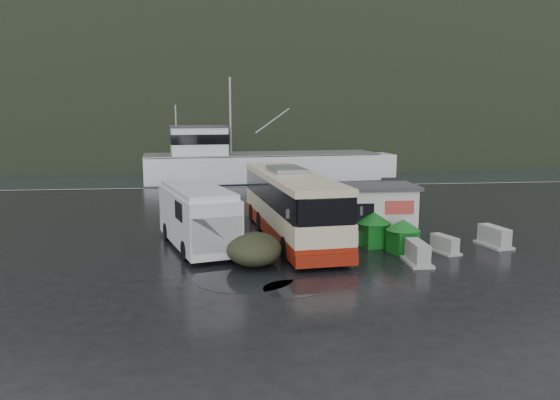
{
  "coord_description": "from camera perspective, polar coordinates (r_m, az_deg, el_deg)",
  "views": [
    {
      "loc": [
        -2.3,
        -23.46,
        5.91
      ],
      "look_at": [
        0.71,
        2.57,
        1.7
      ],
      "focal_mm": 35.0,
      "sensor_mm": 36.0,
      "label": 1
    }
  ],
  "objects": [
    {
      "name": "quay_edge",
      "position": [
        43.92,
        -3.53,
        1.37
      ],
      "size": [
        160.0,
        0.6,
        1.5
      ],
      "primitive_type": "cube",
      "color": "#999993",
      "rests_on": "ground"
    },
    {
      "name": "waste_bin_left",
      "position": [
        23.89,
        12.65,
        -5.42
      ],
      "size": [
        1.29,
        1.29,
        1.46
      ],
      "primitive_type": null,
      "rotation": [
        0.0,
        0.0,
        0.28
      ],
      "color": "#11631A",
      "rests_on": "ground"
    },
    {
      "name": "ground",
      "position": [
        24.3,
        -0.97,
        -4.95
      ],
      "size": [
        160.0,
        160.0,
        0.0
      ],
      "primitive_type": "plane",
      "color": "black",
      "rests_on": "ground"
    },
    {
      "name": "waste_bin_right",
      "position": [
        24.75,
        9.67,
        -4.82
      ],
      "size": [
        1.36,
        1.36,
        1.57
      ],
      "primitive_type": null,
      "rotation": [
        0.0,
        0.0,
        0.24
      ],
      "color": "#11631A",
      "rests_on": "ground"
    },
    {
      "name": "jersey_barrier_b",
      "position": [
        22.41,
        14.11,
        -6.44
      ],
      "size": [
        0.95,
        1.79,
        0.88
      ],
      "primitive_type": null,
      "rotation": [
        0.0,
        0.0,
        -0.04
      ],
      "color": "#999993",
      "rests_on": "ground"
    },
    {
      "name": "headland",
      "position": [
        273.8,
        -4.06,
        7.86
      ],
      "size": [
        780.0,
        540.0,
        570.0
      ],
      "primitive_type": "ellipsoid",
      "color": "black",
      "rests_on": "ground"
    },
    {
      "name": "ticket_kiosk",
      "position": [
        26.15,
        10.21,
        -4.08
      ],
      "size": [
        3.38,
        2.58,
        2.61
      ],
      "primitive_type": null,
      "rotation": [
        0.0,
        0.0,
        -0.01
      ],
      "color": "beige",
      "rests_on": "ground"
    },
    {
      "name": "coach_bus",
      "position": [
        26.14,
        1.14,
        -3.94
      ],
      "size": [
        4.1,
        11.96,
        3.31
      ],
      "primitive_type": null,
      "rotation": [
        0.0,
        0.0,
        0.1
      ],
      "color": "beige",
      "rests_on": "ground"
    },
    {
      "name": "white_van",
      "position": [
        24.52,
        -8.55,
        -4.92
      ],
      "size": [
        3.95,
        6.92,
        2.74
      ],
      "primitive_type": null,
      "rotation": [
        0.0,
        0.0,
        0.28
      ],
      "color": "silver",
      "rests_on": "ground"
    },
    {
      "name": "fishing_trawler",
      "position": [
        53.57,
        -1.85,
        2.78
      ],
      "size": [
        27.12,
        8.63,
        10.66
      ],
      "primitive_type": null,
      "rotation": [
        0.0,
        0.0,
        0.11
      ],
      "color": "silver",
      "rests_on": "ground"
    },
    {
      "name": "harbor_water",
      "position": [
        133.61,
        -5.64,
        6.54
      ],
      "size": [
        300.0,
        180.0,
        0.02
      ],
      "primitive_type": "cube",
      "color": "black",
      "rests_on": "ground"
    },
    {
      "name": "puddles",
      "position": [
        23.44,
        4.7,
        -5.49
      ],
      "size": [
        12.7,
        13.21,
        0.01
      ],
      "color": "black",
      "rests_on": "ground"
    },
    {
      "name": "jersey_barrier_c",
      "position": [
        26.28,
        21.41,
        -4.51
      ],
      "size": [
        1.17,
        1.91,
        0.89
      ],
      "primitive_type": null,
      "rotation": [
        0.0,
        0.0,
        0.17
      ],
      "color": "#999993",
      "rests_on": "ground"
    },
    {
      "name": "dome_tent",
      "position": [
        21.74,
        -2.71,
        -6.66
      ],
      "size": [
        2.39,
        3.21,
        1.21
      ],
      "primitive_type": null,
      "rotation": [
        0.0,
        0.0,
        -0.06
      ],
      "color": "#2A2E1B",
      "rests_on": "ground"
    },
    {
      "name": "jersey_barrier_a",
      "position": [
        24.41,
        16.77,
        -5.28
      ],
      "size": [
        1.12,
        1.61,
        0.73
      ],
      "primitive_type": null,
      "rotation": [
        0.0,
        0.0,
        0.29
      ],
      "color": "#999993",
      "rests_on": "ground"
    }
  ]
}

